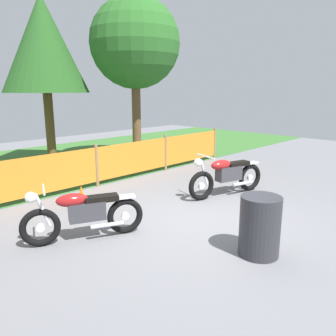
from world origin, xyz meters
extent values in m
cube|color=slate|center=(0.00, 0.00, -0.01)|extent=(24.00, 24.00, 0.02)
cube|color=#386B2D|center=(0.00, 6.57, 0.01)|extent=(24.00, 6.73, 0.01)
cylinder|color=olive|center=(0.00, 3.20, 0.53)|extent=(0.08, 0.08, 1.05)
cylinder|color=olive|center=(2.40, 3.20, 0.53)|extent=(0.08, 0.08, 1.05)
cylinder|color=olive|center=(4.80, 3.20, 0.53)|extent=(0.08, 0.08, 1.05)
cube|color=orange|center=(-1.20, 3.20, 0.54)|extent=(2.32, 0.02, 0.85)
cube|color=orange|center=(1.20, 3.20, 0.54)|extent=(2.32, 0.02, 0.85)
cube|color=orange|center=(3.60, 3.20, 0.54)|extent=(2.32, 0.02, 0.85)
cylinder|color=brown|center=(0.55, 6.55, 1.12)|extent=(0.28, 0.28, 2.24)
cone|color=#23511E|center=(0.55, 6.55, 3.68)|extent=(2.59, 2.59, 2.88)
cylinder|color=brown|center=(2.62, 4.74, 1.38)|extent=(0.28, 0.28, 2.76)
sphere|color=#286023|center=(2.62, 4.74, 3.73)|extent=(2.78, 2.78, 2.78)
torus|color=black|center=(0.94, 0.69, 0.32)|extent=(0.65, 0.28, 0.64)
cylinder|color=silver|center=(0.94, 0.69, 0.32)|extent=(0.15, 0.10, 0.14)
torus|color=black|center=(2.29, 0.32, 0.32)|extent=(0.65, 0.28, 0.64)
cylinder|color=silver|center=(2.29, 0.32, 0.32)|extent=(0.15, 0.10, 0.14)
cube|color=#38383D|center=(1.67, 0.49, 0.50)|extent=(0.64, 0.39, 0.32)
ellipsoid|color=maroon|center=(1.44, 0.55, 0.72)|extent=(0.57, 0.37, 0.22)
cube|color=black|center=(1.91, 0.42, 0.69)|extent=(0.60, 0.36, 0.10)
cube|color=silver|center=(2.29, 0.32, 0.67)|extent=(0.39, 0.25, 0.04)
cylinder|color=silver|center=(1.00, 0.67, 0.61)|extent=(0.24, 0.12, 0.57)
sphere|color=white|center=(0.85, 0.71, 0.84)|extent=(0.22, 0.22, 0.18)
cylinder|color=silver|center=(1.04, 0.66, 0.95)|extent=(0.19, 0.59, 0.03)
cylinder|color=silver|center=(1.92, 0.27, 0.26)|extent=(0.55, 0.21, 0.07)
torus|color=black|center=(-2.49, 1.05, 0.30)|extent=(0.59, 0.34, 0.60)
cylinder|color=silver|center=(-2.49, 1.05, 0.30)|extent=(0.14, 0.11, 0.13)
torus|color=black|center=(-1.29, 0.51, 0.30)|extent=(0.59, 0.34, 0.60)
cylinder|color=silver|center=(-1.29, 0.51, 0.30)|extent=(0.14, 0.11, 0.13)
cube|color=#38383D|center=(-1.85, 0.76, 0.47)|extent=(0.61, 0.44, 0.30)
ellipsoid|color=maroon|center=(-2.04, 0.85, 0.68)|extent=(0.54, 0.41, 0.21)
cube|color=black|center=(-1.63, 0.66, 0.65)|extent=(0.57, 0.40, 0.09)
cube|color=silver|center=(-1.29, 0.51, 0.63)|extent=(0.37, 0.28, 0.04)
cylinder|color=silver|center=(-2.44, 1.03, 0.57)|extent=(0.22, 0.14, 0.54)
sphere|color=white|center=(-2.58, 1.09, 0.79)|extent=(0.22, 0.22, 0.17)
cylinder|color=silver|center=(-2.41, 1.01, 0.89)|extent=(0.26, 0.53, 0.03)
cylinder|color=silver|center=(-1.64, 0.52, 0.24)|extent=(0.50, 0.27, 0.07)
cube|color=black|center=(-1.24, 1.91, 0.01)|extent=(0.32, 0.32, 0.03)
cone|color=orange|center=(-1.24, 1.91, 0.28)|extent=(0.26, 0.26, 0.50)
cylinder|color=white|center=(-1.24, 1.91, 0.31)|extent=(0.15, 0.15, 0.06)
cylinder|color=#2D2D33|center=(-0.42, -1.46, 0.44)|extent=(0.58, 0.58, 0.88)
camera|label=1|loc=(-4.57, -3.67, 2.34)|focal=36.24mm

